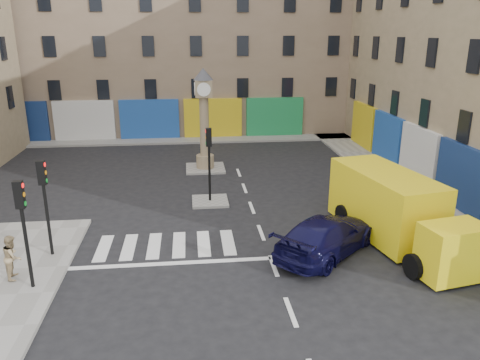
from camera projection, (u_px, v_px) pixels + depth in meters
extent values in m
plane|color=black|center=(279.00, 279.00, 16.34)|extent=(120.00, 120.00, 0.00)
cube|color=gray|center=(395.00, 182.00, 26.70)|extent=(2.60, 30.00, 0.15)
cube|color=gray|center=(176.00, 140.00, 36.92)|extent=(32.00, 2.40, 0.15)
cube|color=gray|center=(210.00, 201.00, 23.69)|extent=(1.80, 1.80, 0.12)
cube|color=gray|center=(205.00, 168.00, 29.37)|extent=(2.40, 2.40, 0.12)
cube|color=#867059|center=(173.00, 28.00, 39.85)|extent=(32.00, 10.00, 17.00)
cylinder|color=black|center=(27.00, 248.00, 15.19)|extent=(0.12, 0.12, 2.80)
cube|color=black|center=(19.00, 195.00, 14.63)|extent=(0.28, 0.22, 0.90)
cylinder|color=black|center=(48.00, 220.00, 17.46)|extent=(0.12, 0.12, 2.80)
cube|color=black|center=(42.00, 173.00, 16.90)|extent=(0.28, 0.22, 0.90)
cylinder|color=black|center=(209.00, 174.00, 23.25)|extent=(0.12, 0.12, 2.80)
cube|color=black|center=(209.00, 137.00, 22.68)|extent=(0.28, 0.22, 0.90)
cylinder|color=#988264|center=(205.00, 161.00, 29.23)|extent=(1.10, 1.10, 0.80)
cylinder|color=#988264|center=(204.00, 127.00, 28.56)|extent=(0.56, 0.56, 3.60)
cube|color=#988264|center=(203.00, 89.00, 27.86)|extent=(1.00, 1.00, 1.00)
cylinder|color=white|center=(204.00, 90.00, 27.37)|extent=(0.80, 0.06, 0.80)
cone|color=#333338|center=(203.00, 74.00, 27.60)|extent=(1.20, 1.20, 0.70)
imported|color=black|center=(327.00, 236.00, 18.03)|extent=(5.23, 5.10, 1.51)
cube|color=yellow|center=(384.00, 202.00, 19.65)|extent=(3.26, 5.81, 2.63)
cube|color=yellow|center=(452.00, 251.00, 16.01)|extent=(2.39, 1.75, 1.94)
cube|color=black|center=(455.00, 240.00, 15.82)|extent=(2.10, 1.37, 0.80)
cylinder|color=black|center=(414.00, 266.00, 16.30)|extent=(0.45, 0.95, 0.91)
cylinder|color=black|center=(467.00, 258.00, 16.93)|extent=(0.45, 0.95, 0.91)
cylinder|color=black|center=(343.00, 215.00, 20.88)|extent=(0.45, 0.95, 0.91)
cylinder|color=black|center=(387.00, 209.00, 21.51)|extent=(0.45, 0.95, 0.91)
imported|color=tan|center=(13.00, 257.00, 15.97)|extent=(0.69, 0.84, 1.56)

